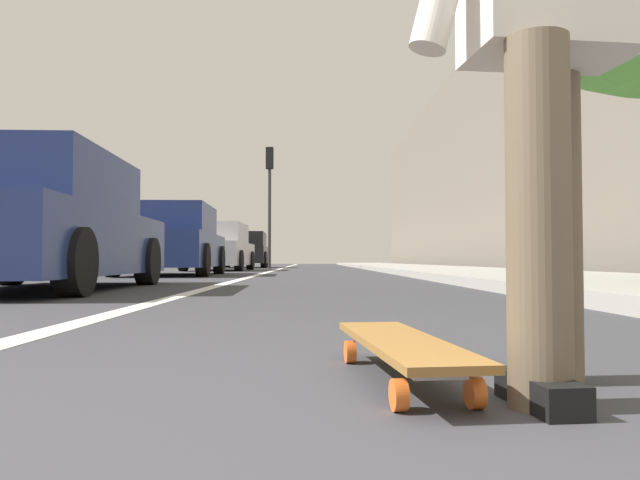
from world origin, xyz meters
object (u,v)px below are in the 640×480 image
Objects in this scene: parked_car_mid at (171,242)px; traffic_light at (270,185)px; skater_person at (548,11)px; parked_car_near at (36,225)px; skateboard at (401,347)px; parked_car_far at (219,248)px; parked_car_end at (245,251)px.

parked_car_mid is 0.92× the size of traffic_light.
skater_person is 6.17m from parked_car_near.
traffic_light is at bearing -5.18° from parked_car_near.
parked_car_far reaches higher than skateboard.
traffic_light is at bearing -158.36° from parked_car_end.
parked_car_mid is at bearing 179.41° from parked_car_end.
skateboard is at bearing -163.66° from parked_car_mid.
parked_car_far is at bearing 179.57° from parked_car_end.
parked_car_near is at bearing 174.82° from traffic_light.
parked_car_end is at bearing -0.43° from parked_car_far.
skateboard is 20.69m from traffic_light.
skater_person reaches higher than parked_car_far.
skater_person is (-0.15, -0.35, 0.84)m from skateboard.
skater_person is 0.40× the size of parked_car_mid.
parked_car_near is at bearing -179.87° from parked_car_mid.
parked_car_near is 1.02× the size of parked_car_mid.
traffic_light is (3.33, -1.34, 2.41)m from parked_car_far.
skater_person is 24.04m from parked_car_end.
skater_person reaches higher than skateboard.
skater_person reaches higher than parked_car_mid.
skater_person is at bearing -171.71° from parked_car_end.
traffic_light reaches higher than skater_person.
skater_person is at bearing -173.95° from traffic_light.
parked_car_mid reaches higher than parked_car_near.
parked_car_far is at bearing -0.31° from parked_car_near.
skateboard is 0.20× the size of parked_car_far.
skater_person is at bearing -168.45° from parked_car_far.
parked_car_mid is (6.23, 0.01, 0.02)m from parked_car_near.
skateboard is 0.19× the size of traffic_light.
parked_car_near is (4.86, 3.24, 0.61)m from skateboard.
traffic_light reaches higher than parked_car_near.
parked_car_mid reaches higher than parked_car_far.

